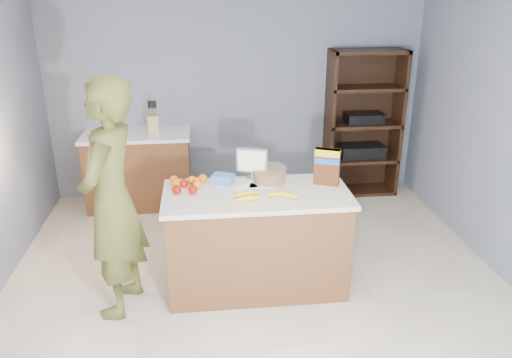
{
  "coord_description": "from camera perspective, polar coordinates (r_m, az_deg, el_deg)",
  "views": [
    {
      "loc": [
        -0.43,
        -3.5,
        2.53
      ],
      "look_at": [
        0.0,
        0.35,
        1.0
      ],
      "focal_mm": 35.0,
      "sensor_mm": 36.0,
      "label": 1
    }
  ],
  "objects": [
    {
      "name": "walls",
      "position": [
        3.63,
        0.61,
        7.57
      ],
      "size": [
        4.52,
        5.02,
        2.51
      ],
      "color": "slate",
      "rests_on": "ground"
    },
    {
      "name": "cereal_box",
      "position": [
        4.3,
        8.13,
        1.71
      ],
      "size": [
        0.23,
        0.16,
        0.32
      ],
      "color": "#592B14",
      "rests_on": "counter_peninsula"
    },
    {
      "name": "knife_block",
      "position": [
        5.87,
        -11.63,
        6.17
      ],
      "size": [
        0.12,
        0.1,
        0.31
      ],
      "color": "tan",
      "rests_on": "back_cabinet"
    },
    {
      "name": "floor",
      "position": [
        4.34,
        0.52,
        -14.11
      ],
      "size": [
        4.5,
        5.0,
        0.02
      ],
      "primitive_type": "cube",
      "color": "beige",
      "rests_on": "ground"
    },
    {
      "name": "back_cabinet",
      "position": [
        6.12,
        -13.2,
        1.08
      ],
      "size": [
        1.24,
        0.62,
        0.9
      ],
      "color": "brown",
      "rests_on": "ground"
    },
    {
      "name": "salad_bowl",
      "position": [
        4.37,
        1.54,
        0.46
      ],
      "size": [
        0.3,
        0.3,
        0.13
      ],
      "color": "#267219",
      "rests_on": "counter_peninsula"
    },
    {
      "name": "shelving_unit",
      "position": [
        6.4,
        11.98,
        5.96
      ],
      "size": [
        0.9,
        0.4,
        1.8
      ],
      "color": "black",
      "rests_on": "ground"
    },
    {
      "name": "envelopes",
      "position": [
        4.27,
        -0.28,
        -0.88
      ],
      "size": [
        0.39,
        0.19,
        0.0
      ],
      "color": "white",
      "rests_on": "counter_peninsula"
    },
    {
      "name": "apples",
      "position": [
        4.19,
        -8.19,
        -0.99
      ],
      "size": [
        0.21,
        0.23,
        0.08
      ],
      "color": "#971205",
      "rests_on": "counter_peninsula"
    },
    {
      "name": "blue_carton",
      "position": [
        4.34,
        -3.77,
        0.02
      ],
      "size": [
        0.21,
        0.18,
        0.08
      ],
      "primitive_type": "cube",
      "rotation": [
        0.0,
        0.0,
        -0.42
      ],
      "color": "blue",
      "rests_on": "counter_peninsula"
    },
    {
      "name": "counter_peninsula",
      "position": [
        4.37,
        0.07,
        -7.39
      ],
      "size": [
        1.56,
        0.76,
        0.9
      ],
      "color": "brown",
      "rests_on": "ground"
    },
    {
      "name": "person",
      "position": [
        4.01,
        -16.15,
        -2.39
      ],
      "size": [
        0.61,
        0.79,
        1.92
      ],
      "primitive_type": "imported",
      "rotation": [
        0.0,
        0.0,
        -1.8
      ],
      "color": "#505423",
      "rests_on": "ground"
    },
    {
      "name": "tv",
      "position": [
        4.4,
        -0.46,
        2.0
      ],
      "size": [
        0.28,
        0.12,
        0.28
      ],
      "color": "silver",
      "rests_on": "counter_peninsula"
    },
    {
      "name": "oranges",
      "position": [
        4.32,
        -7.57,
        -0.26
      ],
      "size": [
        0.32,
        0.22,
        0.08
      ],
      "color": "orange",
      "rests_on": "counter_peninsula"
    },
    {
      "name": "bananas",
      "position": [
        4.04,
        1.07,
        -1.88
      ],
      "size": [
        0.54,
        0.18,
        0.05
      ],
      "color": "yellow",
      "rests_on": "counter_peninsula"
    }
  ]
}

